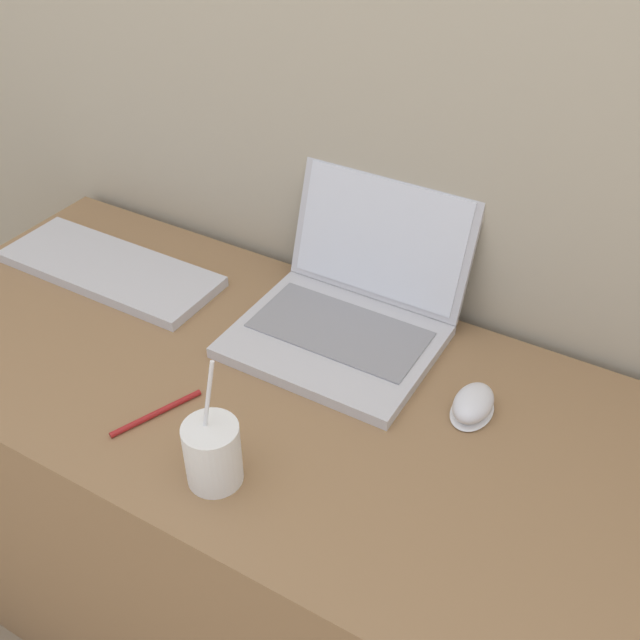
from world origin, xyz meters
The scene contains 7 objects.
wall_back centered at (0.00, 0.66, 1.25)m, with size 7.00×0.04×2.50m.
desk centered at (0.00, 0.31, 0.37)m, with size 1.49×0.62×0.75m.
laptop centered at (0.00, 0.50, 0.80)m, with size 0.33×0.34×0.24m.
drink_cup centered at (0.00, 0.11, 0.80)m, with size 0.08×0.08×0.20m.
computer_mouse centered at (0.26, 0.41, 0.76)m, with size 0.06×0.09×0.04m.
external_keyboard centered at (-0.48, 0.41, 0.76)m, with size 0.44×0.16×0.02m.
pen centered at (-0.15, 0.16, 0.75)m, with size 0.06×0.15×0.01m.
Camera 1 is at (0.48, -0.41, 1.56)m, focal length 42.00 mm.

